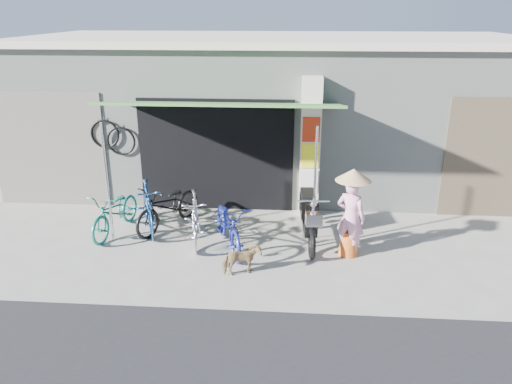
# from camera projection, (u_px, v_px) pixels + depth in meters

# --- Properties ---
(ground) EXTENTS (80.00, 80.00, 0.00)m
(ground) POSITION_uv_depth(u_px,v_px,m) (263.00, 264.00, 8.92)
(ground) COLOR #9F998F
(ground) RESTS_ON ground
(bicycle_shop) EXTENTS (12.30, 5.30, 3.66)m
(bicycle_shop) POSITION_uv_depth(u_px,v_px,m) (275.00, 109.00, 13.05)
(bicycle_shop) COLOR #A0A69D
(bicycle_shop) RESTS_ON ground
(shop_pillar) EXTENTS (0.42, 0.44, 3.00)m
(shop_pillar) POSITION_uv_depth(u_px,v_px,m) (310.00, 148.00, 10.63)
(shop_pillar) COLOR beige
(shop_pillar) RESTS_ON ground
(awning) EXTENTS (4.60, 1.88, 2.72)m
(awning) POSITION_uv_depth(u_px,v_px,m) (222.00, 106.00, 9.63)
(awning) COLOR #3E7032
(awning) RESTS_ON ground
(neighbour_right) EXTENTS (2.60, 0.06, 2.60)m
(neighbour_right) POSITION_uv_depth(u_px,v_px,m) (506.00, 159.00, 10.54)
(neighbour_right) COLOR brown
(neighbour_right) RESTS_ON ground
(neighbour_left) EXTENTS (2.60, 0.06, 2.60)m
(neighbour_left) POSITION_uv_depth(u_px,v_px,m) (49.00, 150.00, 11.24)
(neighbour_left) COLOR #6B665B
(neighbour_left) RESTS_ON ground
(bike_teal) EXTENTS (0.90, 1.82, 0.92)m
(bike_teal) POSITION_uv_depth(u_px,v_px,m) (116.00, 212.00, 10.01)
(bike_teal) COLOR #1A7766
(bike_teal) RESTS_ON ground
(bike_blue) EXTENTS (1.03, 1.71, 1.00)m
(bike_blue) POSITION_uv_depth(u_px,v_px,m) (148.00, 207.00, 10.13)
(bike_blue) COLOR navy
(bike_blue) RESTS_ON ground
(bike_black) EXTENTS (1.44, 1.95, 0.98)m
(bike_black) POSITION_uv_depth(u_px,v_px,m) (169.00, 206.00, 10.21)
(bike_black) COLOR black
(bike_black) RESTS_ON ground
(bike_silver) EXTENTS (0.74, 1.68, 0.98)m
(bike_silver) POSITION_uv_depth(u_px,v_px,m) (195.00, 219.00, 9.61)
(bike_silver) COLOR silver
(bike_silver) RESTS_ON ground
(bike_navy) EXTENTS (1.23, 1.94, 0.96)m
(bike_navy) POSITION_uv_depth(u_px,v_px,m) (229.00, 225.00, 9.36)
(bike_navy) COLOR navy
(bike_navy) RESTS_ON ground
(street_dog) EXTENTS (0.72, 0.53, 0.55)m
(street_dog) POSITION_uv_depth(u_px,v_px,m) (242.00, 260.00, 8.47)
(street_dog) COLOR tan
(street_dog) RESTS_ON ground
(moped) EXTENTS (0.57, 1.99, 1.13)m
(moped) POSITION_uv_depth(u_px,v_px,m) (309.00, 216.00, 9.66)
(moped) COLOR black
(moped) RESTS_ON ground
(nun) EXTENTS (0.65, 0.64, 1.67)m
(nun) POSITION_uv_depth(u_px,v_px,m) (351.00, 213.00, 8.99)
(nun) COLOR pink
(nun) RESTS_ON ground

